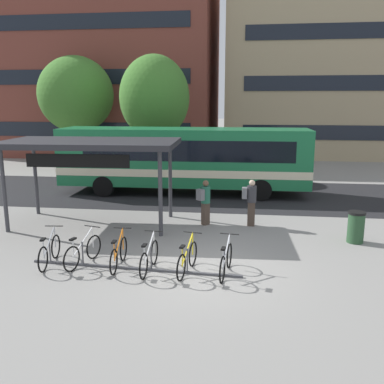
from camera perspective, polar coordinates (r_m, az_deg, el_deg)
name	(u,v)px	position (r m, az deg, el deg)	size (l,w,h in m)	color
ground	(204,270)	(11.59, 1.65, -10.53)	(200.00, 200.00, 0.00)	gray
bus_lane_asphalt	(223,194)	(20.64, 4.24, -0.31)	(80.00, 7.20, 0.01)	#232326
city_bus	(182,158)	(20.53, -1.32, 4.67)	(12.06, 2.70, 3.20)	#196B3D
bike_rack	(134,266)	(11.67, -7.91, -10.00)	(5.91, 0.43, 0.70)	#47474C
parked_bicycle_silver_0	(50,252)	(12.44, -18.83, -7.69)	(0.52, 1.72, 0.99)	black
parked_bicycle_white_1	(83,252)	(12.17, -14.62, -7.86)	(0.61, 1.68, 0.99)	black
parked_bicycle_orange_2	(119,254)	(11.78, -9.95, -8.33)	(0.52, 1.72, 0.99)	black
parked_bicycle_white_3	(149,258)	(11.40, -5.85, -8.91)	(0.52, 1.72, 0.99)	black
parked_bicycle_yellow_4	(187,259)	(11.24, -0.65, -9.17)	(0.52, 1.71, 0.99)	black
parked_bicycle_silver_5	(226,261)	(11.15, 4.64, -9.38)	(0.52, 1.71, 0.99)	black
transit_shelter	(90,146)	(15.54, -13.73, 6.12)	(6.37, 3.47, 3.11)	#38383D
commuter_grey_pack_0	(205,199)	(15.35, 1.76, -1.03)	(0.58, 0.59, 1.67)	#47382D
commuter_grey_pack_2	(251,199)	(15.37, 7.98, -1.00)	(0.53, 0.35, 1.72)	#47382D
trash_bin	(356,227)	(14.54, 21.42, -4.45)	(0.55, 0.55, 1.03)	#284C2D
street_tree_0	(76,95)	(31.01, -15.52, 12.67)	(5.20, 5.20, 7.56)	brown
street_tree_1	(154,97)	(26.36, -5.13, 12.70)	(4.28, 4.28, 7.27)	brown
building_left_wing	(107,63)	(40.27, -11.44, 16.81)	(19.27, 13.84, 15.67)	brown
building_right_wing	(372,46)	(40.24, 23.31, 17.81)	(24.07, 11.86, 18.06)	tan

